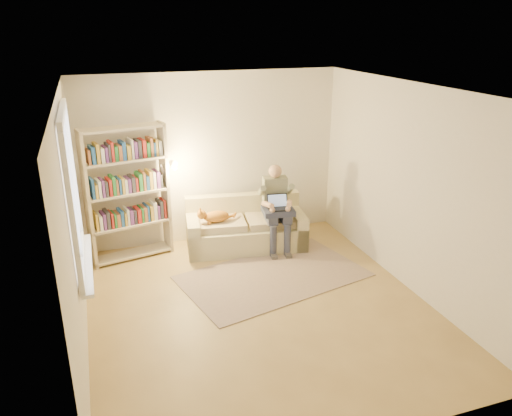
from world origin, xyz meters
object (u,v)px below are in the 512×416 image
object	(u,v)px
bookshelf	(127,187)
sofa	(245,229)
person	(276,203)
cat	(218,216)
laptop	(275,205)

from	to	relation	value
bookshelf	sofa	bearing A→B (deg)	-17.52
sofa	person	world-z (taller)	person
cat	bookshelf	size ratio (longest dim) A/B	0.30
sofa	person	xyz separation A→B (m)	(0.42, -0.21, 0.45)
person	bookshelf	bearing A→B (deg)	178.49
sofa	cat	xyz separation A→B (m)	(-0.44, -0.05, 0.30)
laptop	person	bearing A→B (deg)	65.08
person	laptop	world-z (taller)	person
cat	bookshelf	bearing A→B (deg)	178.70
sofa	bookshelf	xyz separation A→B (m)	(-1.68, 0.16, 0.81)
person	cat	distance (m)	0.89
cat	laptop	world-z (taller)	laptop
cat	bookshelf	xyz separation A→B (m)	(-1.24, 0.21, 0.51)
bookshelf	person	bearing A→B (deg)	-21.90
sofa	cat	size ratio (longest dim) A/B	3.18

